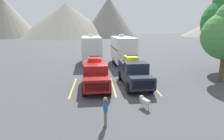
# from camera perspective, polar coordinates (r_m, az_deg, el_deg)

# --- Properties ---
(ground_plane) EXTENTS (240.00, 240.00, 0.00)m
(ground_plane) POSITION_cam_1_polar(r_m,az_deg,el_deg) (16.55, 0.45, -5.22)
(ground_plane) COLOR #47474C
(pickup_truck_a) EXTENTS (2.30, 5.59, 2.54)m
(pickup_truck_a) POSITION_cam_1_polar(r_m,az_deg,el_deg) (16.55, -4.80, -1.05)
(pickup_truck_a) COLOR maroon
(pickup_truck_a) RESTS_ON ground
(pickup_truck_b) EXTENTS (2.23, 5.78, 2.52)m
(pickup_truck_b) POSITION_cam_1_polar(r_m,az_deg,el_deg) (17.23, 6.25, -0.55)
(pickup_truck_b) COLOR black
(pickup_truck_b) RESTS_ON ground
(lot_stripe_a) EXTENTS (0.12, 5.50, 0.01)m
(lot_stripe_a) POSITION_cam_1_polar(r_m,az_deg,el_deg) (17.12, -11.07, -4.84)
(lot_stripe_a) COLOR gold
(lot_stripe_a) RESTS_ON ground
(lot_stripe_b) EXTENTS (0.12, 5.50, 0.01)m
(lot_stripe_b) POSITION_cam_1_polar(r_m,az_deg,el_deg) (17.07, 0.28, -4.65)
(lot_stripe_b) COLOR gold
(lot_stripe_b) RESTS_ON ground
(lot_stripe_c) EXTENTS (0.12, 5.50, 0.01)m
(lot_stripe_c) POSITION_cam_1_polar(r_m,az_deg,el_deg) (17.68, 11.26, -4.29)
(lot_stripe_c) COLOR gold
(lot_stripe_c) RESTS_ON ground
(camper_trailer_a) EXTENTS (2.75, 7.69, 3.92)m
(camper_trailer_a) POSITION_cam_1_polar(r_m,az_deg,el_deg) (27.07, -5.90, 6.11)
(camper_trailer_a) COLOR silver
(camper_trailer_a) RESTS_ON ground
(camper_trailer_b) EXTENTS (2.70, 7.76, 3.92)m
(camper_trailer_b) POSITION_cam_1_polar(r_m,az_deg,el_deg) (26.30, 3.08, 5.98)
(camper_trailer_b) COLOR white
(camper_trailer_b) RESTS_ON ground
(person_a) EXTENTS (0.22, 0.34, 1.56)m
(person_a) POSITION_cam_1_polar(r_m,az_deg,el_deg) (10.28, -1.89, -11.23)
(person_a) COLOR #726047
(person_a) RESTS_ON ground
(dog) EXTENTS (0.54, 1.00, 0.75)m
(dog) POSITION_cam_1_polar(r_m,az_deg,el_deg) (12.73, 9.10, -8.54)
(dog) COLOR beige
(dog) RESTS_ON ground
(mountain_ridge) EXTENTS (139.30, 44.12, 17.87)m
(mountain_ridge) POSITION_cam_1_polar(r_m,az_deg,el_deg) (94.91, -1.35, 13.96)
(mountain_ridge) COLOR gray
(mountain_ridge) RESTS_ON ground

